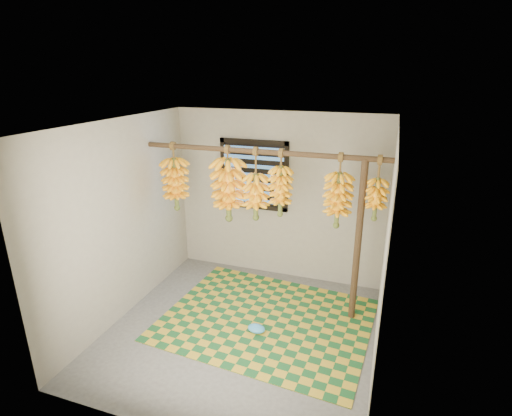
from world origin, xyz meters
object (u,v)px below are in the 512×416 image
at_px(banana_bunch_c, 256,197).
at_px(banana_bunch_e, 338,200).
at_px(banana_bunch_b, 228,190).
at_px(woven_mat, 266,319).
at_px(banana_bunch_a, 176,184).
at_px(support_post, 358,243).
at_px(plastic_bag, 256,328).
at_px(banana_bunch_d, 280,191).
at_px(banana_bunch_f, 376,199).

xyz_separation_m(banana_bunch_c, banana_bunch_e, (0.99, 0.00, 0.06)).
relative_size(banana_bunch_b, banana_bunch_e, 1.08).
distance_m(woven_mat, banana_bunch_a, 2.07).
relative_size(banana_bunch_b, banana_bunch_c, 1.06).
bearing_deg(woven_mat, support_post, 21.86).
distance_m(support_post, woven_mat, 1.45).
bearing_deg(woven_mat, plastic_bag, -97.11).
bearing_deg(banana_bunch_d, plastic_bag, -96.15).
xyz_separation_m(support_post, banana_bunch_a, (-2.36, 0.00, 0.50)).
distance_m(woven_mat, banana_bunch_e, 1.70).
distance_m(banana_bunch_b, banana_bunch_c, 0.36).
bearing_deg(banana_bunch_e, banana_bunch_c, 180.00).
relative_size(support_post, banana_bunch_d, 2.44).
relative_size(banana_bunch_e, banana_bunch_f, 1.18).
relative_size(banana_bunch_a, banana_bunch_c, 1.00).
xyz_separation_m(banana_bunch_b, banana_bunch_e, (1.35, -0.00, 0.01)).
bearing_deg(plastic_bag, banana_bunch_e, 41.83).
height_order(plastic_bag, banana_bunch_a, banana_bunch_a).
bearing_deg(banana_bunch_e, support_post, 0.00).
bearing_deg(banana_bunch_e, plastic_bag, -138.17).
distance_m(banana_bunch_d, banana_bunch_f, 1.09).
height_order(banana_bunch_b, banana_bunch_c, same).
height_order(banana_bunch_d, banana_bunch_f, same).
xyz_separation_m(banana_bunch_a, banana_bunch_f, (2.51, 0.00, 0.06)).
bearing_deg(banana_bunch_c, banana_bunch_e, 0.00).
bearing_deg(banana_bunch_e, banana_bunch_a, 180.00).
height_order(support_post, banana_bunch_a, banana_bunch_a).
relative_size(support_post, banana_bunch_f, 2.69).
relative_size(support_post, banana_bunch_b, 2.10).
bearing_deg(plastic_bag, banana_bunch_b, 131.66).
bearing_deg(banana_bunch_b, support_post, -0.00).
bearing_deg(banana_bunch_a, banana_bunch_e, 0.00).
distance_m(banana_bunch_a, banana_bunch_b, 0.74).
height_order(woven_mat, plastic_bag, plastic_bag).
xyz_separation_m(banana_bunch_a, banana_bunch_c, (1.11, 0.00, -0.06)).
bearing_deg(banana_bunch_e, woven_mat, -151.24).
height_order(banana_bunch_c, banana_bunch_f, same).
xyz_separation_m(support_post, banana_bunch_e, (-0.26, 0.00, 0.50)).
height_order(banana_bunch_d, banana_bunch_e, same).
height_order(banana_bunch_b, banana_bunch_f, same).
height_order(plastic_bag, banana_bunch_c, banana_bunch_c).
distance_m(banana_bunch_a, banana_bunch_d, 1.42).
height_order(woven_mat, banana_bunch_b, banana_bunch_b).
bearing_deg(banana_bunch_b, banana_bunch_d, -0.00).
relative_size(woven_mat, banana_bunch_b, 2.56).
xyz_separation_m(plastic_bag, banana_bunch_c, (-0.24, 0.67, 1.39)).
distance_m(plastic_bag, banana_bunch_d, 1.63).
bearing_deg(banana_bunch_b, banana_bunch_c, -0.00).
relative_size(plastic_bag, banana_bunch_f, 0.29).
height_order(support_post, banana_bunch_c, banana_bunch_c).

